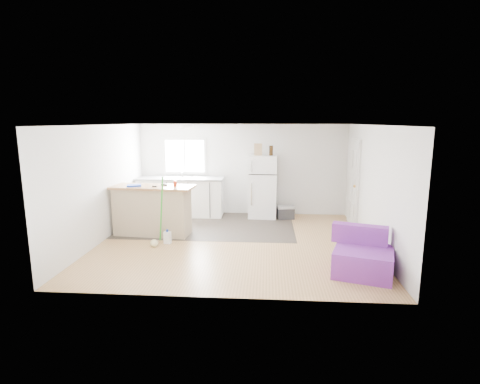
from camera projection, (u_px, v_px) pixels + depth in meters
The scene contains 19 objects.
room at pixel (234, 185), 7.55m from camera, with size 5.51×5.01×2.41m.
vinyl_zone at pixel (209, 225), 9.05m from camera, with size 4.05×2.50×0.00m, color #2E2823.
window at pixel (185, 156), 10.03m from camera, with size 1.18×0.06×0.98m.
interior_door at pixel (354, 183), 8.91m from camera, with size 0.11×0.92×2.10m.
ceiling_fixture at pixel (187, 126), 8.59m from camera, with size 0.30×0.30×0.07m, color white.
kitchen_cabinets at pixel (181, 196), 9.90m from camera, with size 2.29×0.74×1.31m.
peninsula at pixel (153, 210), 8.21m from camera, with size 1.82×0.83×1.09m.
refrigerator at pixel (263, 186), 9.68m from camera, with size 0.75×0.71×1.62m.
cooler at pixel (285, 212), 9.60m from camera, with size 0.49×0.38×0.34m.
purple_seat at pixel (363, 257), 6.14m from camera, with size 1.13×1.11×0.75m.
cleaner_jug at pixel (167, 237), 7.66m from camera, with size 0.15×0.12×0.30m.
mop at pixel (156, 235), 7.48m from camera, with size 0.33×0.38×1.43m.
red_cup at pixel (175, 184), 8.06m from camera, with size 0.08×0.08×0.12m, color red.
blue_tray at pixel (134, 185), 8.07m from camera, with size 0.30×0.22×0.04m, color #1435BB.
tool_a at pixel (164, 185), 8.18m from camera, with size 0.14×0.05×0.03m, color black.
tool_b at pixel (155, 186), 7.99m from camera, with size 0.10×0.04×0.03m, color black.
cardboard_box at pixel (258, 149), 9.44m from camera, with size 0.20×0.10×0.30m, color tan.
bottle_left at pixel (271, 151), 9.40m from camera, with size 0.07×0.07×0.25m, color #331E09.
bottle_right at pixel (272, 150), 9.46m from camera, with size 0.07×0.07×0.25m, color #331E09.
Camera 1 is at (0.66, -7.41, 2.47)m, focal length 28.00 mm.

